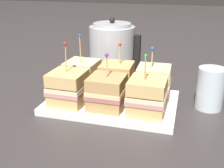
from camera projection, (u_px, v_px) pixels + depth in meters
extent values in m
plane|color=#383333|center=(112.00, 105.00, 0.80)|extent=(6.00, 6.00, 0.00)
cube|color=white|center=(112.00, 104.00, 0.80)|extent=(0.36, 0.23, 0.01)
cube|color=white|center=(112.00, 101.00, 0.80)|extent=(0.36, 0.23, 0.01)
cube|color=tan|center=(69.00, 98.00, 0.77)|extent=(0.09, 0.09, 0.03)
cube|color=tan|center=(68.00, 90.00, 0.76)|extent=(0.10, 0.10, 0.01)
cube|color=beige|center=(68.00, 87.00, 0.76)|extent=(0.10, 0.10, 0.01)
cylinder|color=red|center=(65.00, 86.00, 0.74)|extent=(0.05, 0.05, 0.00)
cube|color=#E0B771|center=(67.00, 78.00, 0.75)|extent=(0.09, 0.09, 0.03)
cylinder|color=tan|center=(66.00, 59.00, 0.74)|extent=(0.00, 0.01, 0.09)
sphere|color=red|center=(65.00, 44.00, 0.72)|extent=(0.01, 0.01, 0.01)
cube|color=tan|center=(107.00, 101.00, 0.75)|extent=(0.09, 0.09, 0.03)
cube|color=#B26B60|center=(107.00, 94.00, 0.74)|extent=(0.10, 0.10, 0.01)
cube|color=beige|center=(107.00, 90.00, 0.74)|extent=(0.10, 0.10, 0.01)
cube|color=tan|center=(107.00, 83.00, 0.73)|extent=(0.09, 0.09, 0.03)
cylinder|color=tan|center=(107.00, 68.00, 0.71)|extent=(0.00, 0.01, 0.07)
sphere|color=purple|center=(107.00, 55.00, 0.70)|extent=(0.01, 0.01, 0.01)
cube|color=tan|center=(147.00, 107.00, 0.72)|extent=(0.09, 0.09, 0.03)
cube|color=tan|center=(147.00, 99.00, 0.71)|extent=(0.10, 0.10, 0.01)
cube|color=beige|center=(147.00, 95.00, 0.71)|extent=(0.10, 0.10, 0.01)
cylinder|color=red|center=(146.00, 95.00, 0.69)|extent=(0.05, 0.05, 0.00)
cube|color=#E0B771|center=(148.00, 86.00, 0.70)|extent=(0.09, 0.09, 0.03)
cylinder|color=tan|center=(145.00, 70.00, 0.67)|extent=(0.00, 0.01, 0.07)
sphere|color=green|center=(146.00, 56.00, 0.66)|extent=(0.01, 0.01, 0.01)
cube|color=beige|center=(83.00, 84.00, 0.86)|extent=(0.10, 0.10, 0.03)
cube|color=tan|center=(83.00, 78.00, 0.86)|extent=(0.10, 0.10, 0.01)
cube|color=beige|center=(82.00, 74.00, 0.85)|extent=(0.10, 0.10, 0.01)
cylinder|color=red|center=(80.00, 74.00, 0.83)|extent=(0.06, 0.06, 0.00)
cube|color=beige|center=(82.00, 67.00, 0.84)|extent=(0.10, 0.10, 0.03)
cylinder|color=tan|center=(80.00, 50.00, 0.82)|extent=(0.00, 0.01, 0.09)
sphere|color=blue|center=(80.00, 36.00, 0.80)|extent=(0.01, 0.01, 0.01)
cube|color=tan|center=(117.00, 88.00, 0.84)|extent=(0.09, 0.09, 0.03)
cube|color=tan|center=(117.00, 81.00, 0.83)|extent=(0.10, 0.10, 0.01)
cube|color=beige|center=(117.00, 77.00, 0.83)|extent=(0.10, 0.10, 0.01)
cylinder|color=red|center=(116.00, 77.00, 0.81)|extent=(0.07, 0.07, 0.00)
cube|color=tan|center=(117.00, 69.00, 0.82)|extent=(0.09, 0.09, 0.03)
cylinder|color=tan|center=(120.00, 56.00, 0.80)|extent=(0.00, 0.00, 0.07)
sphere|color=red|center=(120.00, 44.00, 0.79)|extent=(0.01, 0.01, 0.01)
cube|color=beige|center=(153.00, 92.00, 0.81)|extent=(0.09, 0.09, 0.03)
cube|color=tan|center=(153.00, 84.00, 0.80)|extent=(0.10, 0.10, 0.01)
cube|color=beige|center=(153.00, 81.00, 0.80)|extent=(0.10, 0.10, 0.01)
cylinder|color=red|center=(153.00, 81.00, 0.78)|extent=(0.06, 0.06, 0.00)
cube|color=beige|center=(154.00, 73.00, 0.79)|extent=(0.09, 0.09, 0.03)
cylinder|color=tan|center=(152.00, 60.00, 0.77)|extent=(0.00, 0.01, 0.07)
sphere|color=blue|center=(153.00, 49.00, 0.76)|extent=(0.01, 0.01, 0.01)
cylinder|color=#B7BABF|center=(112.00, 50.00, 1.04)|extent=(0.17, 0.17, 0.18)
cylinder|color=#B7BABF|center=(112.00, 25.00, 1.00)|extent=(0.14, 0.14, 0.01)
sphere|color=black|center=(112.00, 20.00, 1.00)|extent=(0.02, 0.02, 0.02)
cube|color=black|center=(137.00, 50.00, 1.01)|extent=(0.02, 0.02, 0.11)
cylinder|color=silver|center=(210.00, 88.00, 0.77)|extent=(0.07, 0.07, 0.12)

